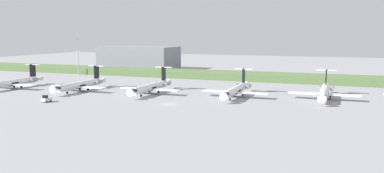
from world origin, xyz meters
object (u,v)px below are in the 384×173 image
Objects in this scene: regional_jet_fourth at (236,89)px; regional_jet_fifth at (324,91)px; safety_cone_front_marker at (320,110)px; safety_cone_mid_marker at (330,110)px; regional_jet_nearest at (14,82)px; safety_cone_rear_marker at (342,111)px; regional_jet_second at (81,84)px; baggage_tug at (46,99)px; regional_jet_third at (152,87)px; antenna_mast at (78,60)px.

regional_jet_fifth is (28.67, 6.10, 0.00)m from regional_jet_fourth.
safety_cone_front_marker and safety_cone_mid_marker have the same top height.
regional_jet_nearest is 122.72m from safety_cone_rear_marker.
regional_jet_second is 9.69× the size of baggage_tug.
regional_jet_second and regional_jet_fifth have the same top height.
regional_jet_third is at bearing -170.43° from regional_jet_fifth.
regional_jet_third is 56.36× the size of safety_cone_rear_marker.
regional_jet_nearest is 9.69× the size of baggage_tug.
safety_cone_mid_marker is at bearing -4.58° from regional_jet_second.
safety_cone_mid_marker is at bearing 11.34° from baggage_tug.
regional_jet_fourth is at bearing 7.59° from regional_jet_nearest.
regional_jet_fourth is 34.83m from safety_cone_mid_marker.
regional_jet_third is at bearing 170.01° from safety_cone_rear_marker.
regional_jet_second is 24.83m from baggage_tug.
antenna_mast reaches higher than safety_cone_front_marker.
regional_jet_nearest reaches higher than safety_cone_mid_marker.
regional_jet_fourth is at bearing -22.58° from antenna_mast.
regional_jet_second reaches higher than safety_cone_front_marker.
regional_jet_fourth is 62.87m from baggage_tug.
regional_jet_nearest is 116.86m from safety_cone_front_marker.
antenna_mast is 6.01× the size of baggage_tug.
safety_cone_front_marker is at bearing -28.48° from regional_jet_fourth.
safety_cone_mid_marker is (2.74, 0.17, 0.00)m from safety_cone_front_marker.
safety_cone_rear_marker is (65.15, -11.48, -2.26)m from regional_jet_third.
regional_jet_fourth is 1.00× the size of regional_jet_fifth.
regional_jet_fifth is 22.36m from safety_cone_rear_marker.
regional_jet_fifth is 1.61× the size of antenna_mast.
regional_jet_second is 61.62m from antenna_mast.
regional_jet_nearest is 1.00× the size of regional_jet_fourth.
regional_jet_nearest is 119.59m from safety_cone_mid_marker.
safety_cone_rear_marker is at bearing -24.15° from regional_jet_fourth.
regional_jet_fifth is 91.09m from baggage_tug.
safety_cone_front_marker is at bearing -4.83° from regional_jet_second.
safety_cone_rear_marker is at bearing -1.70° from regional_jet_nearest.
regional_jet_third reaches higher than baggage_tug.
antenna_mast is (-65.93, 44.15, 5.51)m from regional_jet_third.
baggage_tug is at bearing -168.66° from safety_cone_mid_marker.
regional_jet_nearest is at bearing -172.41° from regional_jet_fourth.
regional_jet_fifth is at bearing 89.50° from safety_cone_front_marker.
safety_cone_front_marker is (125.21, -55.68, -7.77)m from antenna_mast.
regional_jet_fifth is at bearing 9.20° from regional_jet_second.
regional_jet_fifth is 56.36× the size of safety_cone_front_marker.
regional_jet_nearest is 118.32m from regional_jet_fifth.
safety_cone_rear_marker is at bearing -9.99° from regional_jet_third.
regional_jet_second is 1.00× the size of regional_jet_third.
regional_jet_nearest is 29.66m from regional_jet_second.
baggage_tug is at bearing -169.13° from safety_cone_rear_marker.
antenna_mast is (-37.86, 48.30, 5.51)m from regional_jet_second.
regional_jet_third is 56.36× the size of safety_cone_mid_marker.
antenna_mast is 142.61m from safety_cone_rear_marker.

